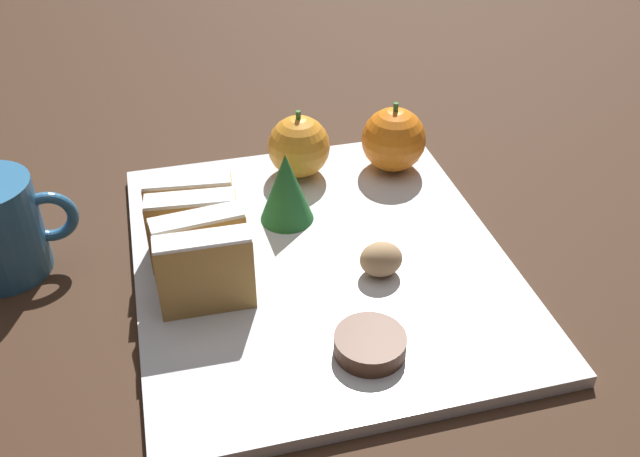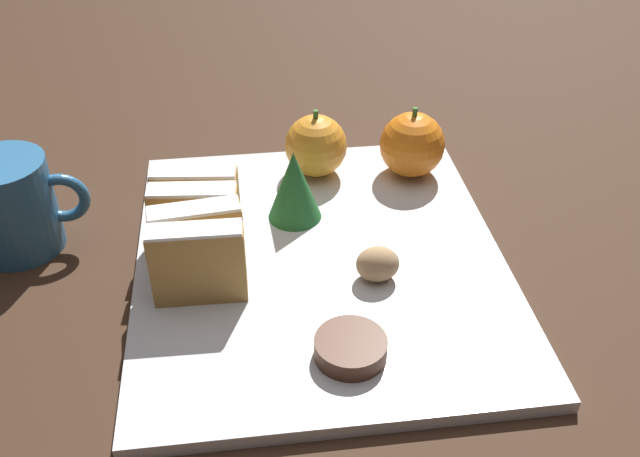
{
  "view_description": "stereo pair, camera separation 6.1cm",
  "coord_description": "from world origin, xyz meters",
  "px_view_note": "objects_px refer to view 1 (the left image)",
  "views": [
    {
      "loc": [
        -0.12,
        -0.47,
        0.4
      ],
      "look_at": [
        0.0,
        0.0,
        0.04
      ],
      "focal_mm": 40.0,
      "sensor_mm": 36.0,
      "label": 1
    },
    {
      "loc": [
        -0.06,
        -0.49,
        0.4
      ],
      "look_at": [
        0.0,
        0.0,
        0.04
      ],
      "focal_mm": 40.0,
      "sensor_mm": 36.0,
      "label": 2
    }
  ],
  "objects_px": {
    "walnut": "(381,259)",
    "orange_far": "(299,147)",
    "chocolate_cookie": "(370,344)",
    "orange_near": "(394,140)"
  },
  "relations": [
    {
      "from": "orange_far",
      "to": "chocolate_cookie",
      "type": "height_order",
      "value": "orange_far"
    },
    {
      "from": "orange_near",
      "to": "orange_far",
      "type": "distance_m",
      "value": 0.1
    },
    {
      "from": "orange_far",
      "to": "chocolate_cookie",
      "type": "xyz_separation_m",
      "value": [
        -0.01,
        -0.26,
        -0.02
      ]
    },
    {
      "from": "orange_near",
      "to": "orange_far",
      "type": "xyz_separation_m",
      "value": [
        -0.1,
        0.01,
        -0.0
      ]
    },
    {
      "from": "orange_near",
      "to": "chocolate_cookie",
      "type": "distance_m",
      "value": 0.27
    },
    {
      "from": "chocolate_cookie",
      "to": "orange_far",
      "type": "bearing_deg",
      "value": 88.72
    },
    {
      "from": "walnut",
      "to": "orange_far",
      "type": "bearing_deg",
      "value": 100.03
    },
    {
      "from": "orange_far",
      "to": "walnut",
      "type": "height_order",
      "value": "orange_far"
    },
    {
      "from": "orange_near",
      "to": "orange_far",
      "type": "relative_size",
      "value": 1.04
    },
    {
      "from": "orange_near",
      "to": "chocolate_cookie",
      "type": "xyz_separation_m",
      "value": [
        -0.1,
        -0.25,
        -0.03
      ]
    }
  ]
}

